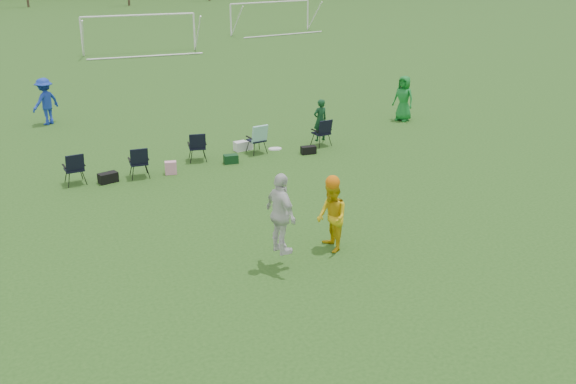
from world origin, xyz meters
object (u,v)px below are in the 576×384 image
fielder_blue (45,101)px  center_contest (307,215)px  goal_mid (139,23)px  goal_right (271,8)px  fielder_green_far (404,98)px

fielder_blue → center_contest: 15.31m
goal_mid → goal_right: same height
center_contest → goal_right: bearing=67.5°
center_contest → fielder_green_far: bearing=46.0°
fielder_green_far → goal_mid: goal_mid is taller
fielder_green_far → center_contest: 12.98m
fielder_blue → center_contest: size_ratio=0.67×
fielder_blue → center_contest: (4.02, -14.77, 0.15)m
center_contest → fielder_blue: bearing=105.2°
fielder_green_far → goal_right: bearing=143.1°
center_contest → goal_mid: 31.66m
fielder_green_far → goal_right: goal_right is taller
fielder_blue → goal_mid: size_ratio=0.25×
fielder_green_far → goal_mid: 22.81m
goal_right → fielder_blue: bearing=-138.7°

